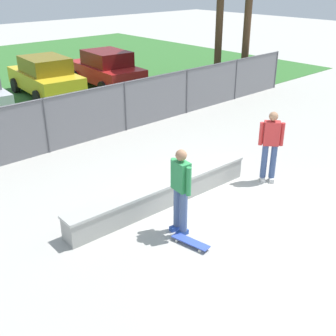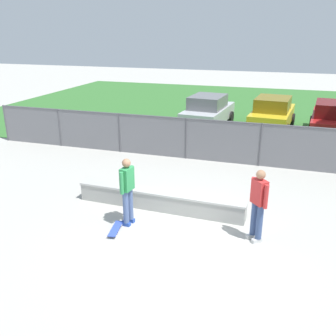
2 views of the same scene
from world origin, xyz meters
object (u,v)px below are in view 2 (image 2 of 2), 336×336
(concrete_ledge, at_px, (160,200))
(car_silver, at_px, (208,111))
(skateboarder, at_px, (127,189))
(car_yellow, at_px, (272,113))
(bystander, at_px, (258,202))
(car_red, at_px, (332,119))
(skateboard, at_px, (116,229))

(concrete_ledge, xyz_separation_m, car_silver, (-0.70, 9.85, 0.56))
(concrete_ledge, relative_size, skateboarder, 2.70)
(car_yellow, relative_size, bystander, 2.39)
(skateboarder, distance_m, car_red, 12.34)
(skateboarder, distance_m, car_silver, 10.93)
(concrete_ledge, bearing_deg, bystander, -17.76)
(skateboard, bearing_deg, car_red, 62.30)
(skateboarder, bearing_deg, concrete_ledge, 65.15)
(car_silver, bearing_deg, skateboard, -89.84)
(car_red, bearing_deg, skateboarder, -118.03)
(car_yellow, xyz_separation_m, bystander, (0.23, -11.18, 0.17))
(car_yellow, bearing_deg, skateboarder, -104.91)
(skateboard, distance_m, car_red, 12.85)
(skateboarder, xyz_separation_m, car_red, (5.80, 10.89, -0.17))
(skateboard, bearing_deg, concrete_ledge, 66.75)
(car_red, bearing_deg, bystander, -103.37)
(car_silver, bearing_deg, bystander, -72.16)
(concrete_ledge, xyz_separation_m, skateboarder, (-0.50, -1.08, 0.73))
(concrete_ledge, height_order, car_silver, car_silver)
(concrete_ledge, bearing_deg, car_yellow, 76.20)
(bystander, bearing_deg, car_yellow, 91.18)
(skateboarder, bearing_deg, bystander, 3.45)
(car_red, bearing_deg, skateboard, -117.70)
(skateboard, xyz_separation_m, car_red, (5.96, 11.36, 0.77))
(car_red, bearing_deg, car_yellow, 170.16)
(car_silver, relative_size, car_red, 1.00)
(concrete_ledge, relative_size, skateboard, 5.98)
(car_silver, xyz_separation_m, car_red, (6.00, -0.04, 0.00))
(concrete_ledge, bearing_deg, car_silver, 94.04)
(skateboarder, xyz_separation_m, bystander, (3.26, 0.20, 0.00))
(concrete_ledge, distance_m, car_silver, 9.89)
(skateboarder, xyz_separation_m, car_silver, (-0.20, 10.93, -0.17))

